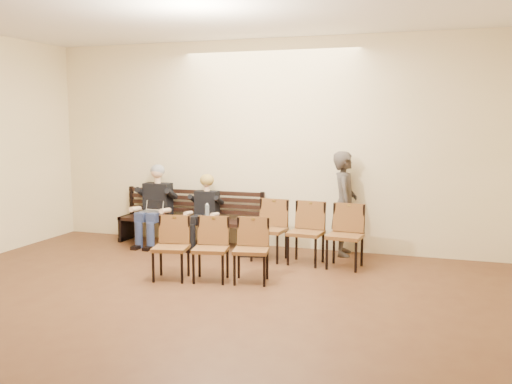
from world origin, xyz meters
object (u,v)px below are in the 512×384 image
chair_row_front (306,233)px  seated_man (155,205)px  laptop (151,213)px  seated_woman (205,215)px  passerby (345,196)px  bench (190,232)px  bag (252,247)px  chair_row_back (211,249)px  water_bottle (207,217)px

chair_row_front → seated_man: bearing=174.0°
laptop → chair_row_front: (2.80, -0.34, -0.10)m
seated_woman → passerby: size_ratio=0.58×
seated_man → chair_row_front: (2.82, -0.53, -0.22)m
bench → seated_man: seated_man is taller
seated_woman → passerby: passerby is taller
seated_man → bag: seated_man is taller
bench → seated_woman: (0.34, -0.12, 0.33)m
passerby → chair_row_back: size_ratio=1.24×
bag → chair_row_front: 1.02m
bench → laptop: 0.74m
water_bottle → bag: (0.80, -0.06, -0.42)m
water_bottle → laptop: bearing=176.9°
water_bottle → passerby: passerby is taller
bench → water_bottle: water_bottle is taller
bench → chair_row_front: (2.22, -0.65, 0.25)m
passerby → seated_woman: bearing=85.5°
laptop → chair_row_front: bearing=-6.8°
chair_row_back → laptop: bearing=126.5°
seated_woman → passerby: 2.38m
passerby → bench: bearing=82.3°
water_bottle → chair_row_back: chair_row_back is taller
laptop → chair_row_back: size_ratio=0.21×
seated_man → chair_row_front: size_ratio=0.82×
water_bottle → passerby: (2.18, 0.46, 0.39)m
bench → chair_row_front: chair_row_front is taller
seated_man → chair_row_front: seated_man is taller
seated_woman → chair_row_back: seated_woman is taller
seated_woman → water_bottle: (0.15, -0.24, 0.01)m
bench → passerby: passerby is taller
water_bottle → chair_row_back: (0.73, -1.58, -0.13)m
seated_man → passerby: (3.27, 0.22, 0.27)m
water_bottle → seated_man: bearing=167.4°
chair_row_back → bench: bearing=111.0°
bench → laptop: laptop is taller
seated_woman → water_bottle: seated_woman is taller
chair_row_front → chair_row_back: size_ratio=1.09×
passerby → laptop: bearing=87.2°
seated_man → chair_row_back: (1.82, -1.83, -0.26)m
seated_woman → bag: (0.95, -0.30, -0.41)m
water_bottle → chair_row_front: (1.73, -0.29, -0.10)m
seated_man → laptop: bearing=-83.9°
seated_man → passerby: 3.29m
laptop → bag: laptop is taller
bag → laptop: bearing=176.5°
water_bottle → passerby: 2.27m
laptop → bag: (1.86, -0.11, -0.42)m
passerby → chair_row_front: size_ratio=1.14×
seated_woman → passerby: bearing=5.4°
seated_man → seated_woman: size_ratio=1.24×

